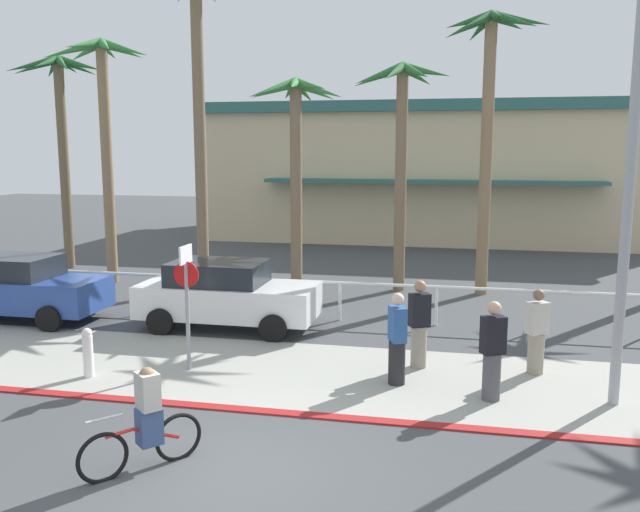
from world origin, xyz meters
TOP-DOWN VIEW (x-y plane):
  - ground_plane at (0.00, 10.00)m, footprint 80.00×80.00m
  - sidewalk_strip at (0.00, 4.20)m, footprint 44.00×4.00m
  - curb_paint at (0.00, 2.20)m, footprint 44.00×0.24m
  - building_backdrop at (1.62, 27.01)m, footprint 21.68×11.45m
  - rail_fence at (-0.00, 8.50)m, footprint 19.94×0.08m
  - stop_sign_bike_lane at (-2.28, 3.96)m, footprint 0.52×0.56m
  - bollard_1 at (-4.03, 3.15)m, footprint 0.20×0.20m
  - streetlight_curb at (5.74, 3.56)m, footprint 0.24×2.54m
  - palm_tree_0 at (-11.34, 13.95)m, footprint 3.66×2.87m
  - palm_tree_1 at (-8.40, 11.87)m, footprint 3.34×3.19m
  - palm_tree_2 at (-4.91, 11.37)m, footprint 2.69×3.15m
  - palm_tree_3 at (-1.96, 11.63)m, footprint 3.14×2.99m
  - palm_tree_4 at (1.11, 12.56)m, footprint 3.18×3.12m
  - palm_tree_5 at (3.71, 12.53)m, footprint 3.12×2.74m
  - car_blue_0 at (-8.22, 6.83)m, footprint 4.40×2.02m
  - car_white_1 at (-2.63, 7.14)m, footprint 4.40×2.02m
  - cyclist_red_0 at (-1.19, -0.07)m, footprint 1.25×1.40m
  - pedestrian_0 at (2.26, 5.08)m, footprint 0.47×0.43m
  - pedestrian_1 at (3.64, 3.54)m, footprint 0.47×0.43m
  - pedestrian_2 at (4.56, 5.18)m, footprint 0.48×0.44m
  - pedestrian_3 at (1.91, 4.00)m, footprint 0.42×0.47m

SIDE VIEW (x-z plane):
  - ground_plane at x=0.00m, z-range 0.00..0.00m
  - sidewalk_strip at x=0.00m, z-range 0.00..0.02m
  - curb_paint at x=0.00m, z-range 0.00..0.03m
  - bollard_1 at x=-4.03m, z-range 0.02..1.02m
  - cyclist_red_0 at x=-1.19m, z-range -0.06..1.44m
  - pedestrian_2 at x=4.56m, z-range -0.06..1.66m
  - pedestrian_3 at x=1.91m, z-range -0.06..1.73m
  - rail_fence at x=0.00m, z-range 0.32..1.36m
  - pedestrian_1 at x=3.64m, z-range -0.06..1.76m
  - pedestrian_0 at x=2.26m, z-range -0.06..1.77m
  - car_blue_0 at x=-8.22m, z-range 0.03..1.72m
  - car_white_1 at x=-2.63m, z-range 0.03..1.72m
  - stop_sign_bike_lane at x=-2.28m, z-range 0.40..2.96m
  - building_backdrop at x=1.62m, z-range 0.02..6.59m
  - streetlight_curb at x=5.74m, z-range 0.53..8.03m
  - palm_tree_3 at x=-1.96m, z-range 1.79..8.33m
  - palm_tree_4 at x=1.11m, z-range 1.70..8.72m
  - palm_tree_0 at x=-11.34m, z-range 1.98..9.73m
  - palm_tree_1 at x=-8.40m, z-range 1.90..9.83m
  - palm_tree_5 at x=3.71m, z-range 2.10..10.50m
  - palm_tree_2 at x=-4.91m, z-range 2.20..11.80m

